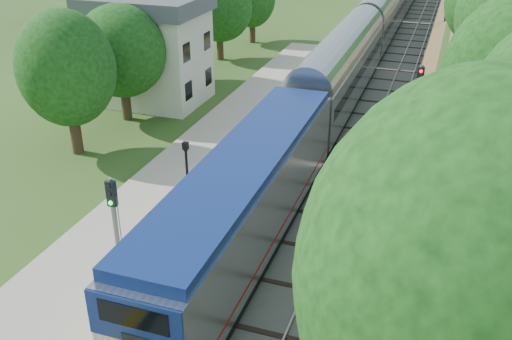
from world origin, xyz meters
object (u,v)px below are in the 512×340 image
(signal_farside, at_px, (416,111))
(signal_platform, at_px, (116,232))
(station_building, at_px, (149,49))
(lamppost_far, at_px, (188,184))
(train, at_px, (381,19))

(signal_farside, bearing_deg, signal_platform, -120.47)
(station_building, distance_m, signal_platform, 25.31)
(station_building, relative_size, lamppost_far, 2.16)
(station_building, relative_size, train, 0.08)
(signal_platform, relative_size, signal_farside, 0.86)
(station_building, bearing_deg, train, 60.77)
(train, relative_size, signal_farside, 16.05)
(station_building, xyz_separation_m, signal_farside, (20.20, -7.28, 0.04))
(train, distance_m, signal_farside, 32.94)
(lamppost_far, height_order, signal_farside, signal_farside)
(station_building, distance_m, signal_farside, 21.47)
(lamppost_far, relative_size, signal_farside, 0.61)
(lamppost_far, bearing_deg, signal_farside, 40.67)
(station_building, xyz_separation_m, lamppost_far, (10.47, -15.64, -1.93))
(train, height_order, lamppost_far, train)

